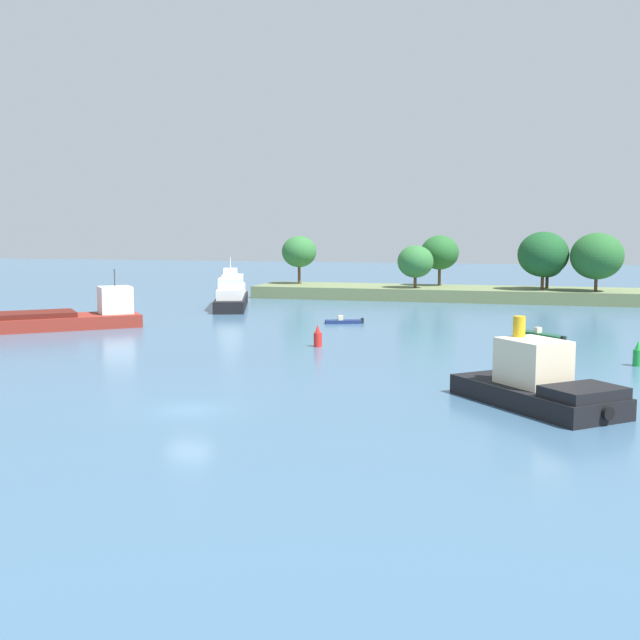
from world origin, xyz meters
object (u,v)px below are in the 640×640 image
white_riverboat (232,294)px  tugboat (538,385)px  fishing_skiff (541,335)px  channel_buoy_green (638,355)px  channel_buoy_red (318,337)px  small_motorboat (343,321)px

white_riverboat → tugboat: (37.70, -48.50, -0.52)m
white_riverboat → fishing_skiff: bearing=-27.1°
white_riverboat → channel_buoy_green: (44.82, -32.92, -0.96)m
white_riverboat → tugboat: size_ratio=1.65×
channel_buoy_red → channel_buoy_green: bearing=-6.9°
small_motorboat → tugboat: bearing=-60.9°
tugboat → white_riverboat: bearing=127.9°
tugboat → channel_buoy_green: (7.13, 15.57, -0.44)m
tugboat → channel_buoy_red: tugboat is taller
fishing_skiff → channel_buoy_green: bearing=-63.5°
small_motorboat → channel_buoy_green: (26.90, -19.91, 0.59)m
white_riverboat → tugboat: white_riverboat is taller
tugboat → channel_buoy_red: (-17.96, 18.60, -0.44)m
white_riverboat → small_motorboat: (17.92, -13.02, -1.56)m
fishing_skiff → channel_buoy_green: channel_buoy_green is taller
channel_buoy_red → tugboat: bearing=-46.0°
channel_buoy_red → channel_buoy_green: size_ratio=1.00×
tugboat → small_motorboat: bearing=119.1°
tugboat → channel_buoy_red: bearing=134.0°
white_riverboat → channel_buoy_green: bearing=-36.3°
white_riverboat → channel_buoy_green: size_ratio=9.13×
small_motorboat → channel_buoy_green: bearing=-36.5°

